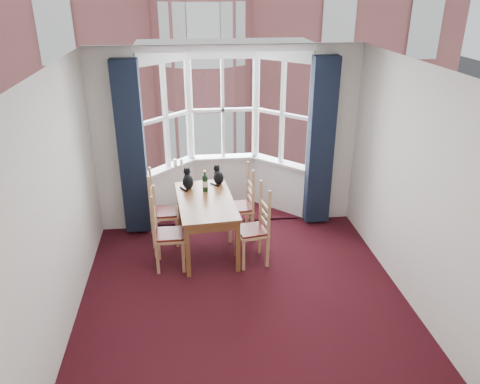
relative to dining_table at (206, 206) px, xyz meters
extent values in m
plane|color=black|center=(0.39, -1.41, -0.70)|extent=(4.50, 4.50, 0.00)
plane|color=white|center=(0.39, -1.41, 2.10)|extent=(4.50, 4.50, 0.00)
plane|color=silver|center=(-1.61, -1.41, 0.70)|extent=(0.00, 4.50, 4.50)
plane|color=silver|center=(2.39, -1.41, 0.70)|extent=(0.00, 4.50, 4.50)
plane|color=silver|center=(0.39, -3.66, 0.70)|extent=(4.00, 0.00, 4.00)
cube|color=silver|center=(-1.26, 0.84, 0.70)|extent=(0.70, 0.12, 2.80)
cube|color=silver|center=(2.04, 0.84, 0.70)|extent=(0.70, 0.12, 2.80)
cube|color=#151E30|center=(-1.03, 0.66, 0.65)|extent=(0.38, 0.22, 2.60)
cube|color=#151E30|center=(1.81, 0.66, 0.65)|extent=(0.38, 0.22, 2.60)
cube|color=brown|center=(0.00, 0.00, 0.08)|extent=(0.88, 1.49, 0.04)
cube|color=brown|center=(-0.28, -0.69, -0.32)|extent=(0.06, 0.06, 0.76)
cube|color=brown|center=(-0.39, 0.64, -0.32)|extent=(0.06, 0.06, 0.76)
cube|color=brown|center=(0.39, -0.64, -0.32)|extent=(0.06, 0.06, 0.76)
cube|color=brown|center=(0.28, 0.69, -0.32)|extent=(0.06, 0.06, 0.76)
cube|color=tan|center=(-0.51, -0.40, -0.22)|extent=(0.40, 0.42, 0.06)
cube|color=#50130D|center=(-0.51, -0.40, -0.20)|extent=(0.36, 0.38, 0.03)
cube|color=tan|center=(-0.60, 0.29, -0.22)|extent=(0.41, 0.43, 0.06)
cube|color=#50130D|center=(-0.60, 0.29, -0.20)|extent=(0.37, 0.39, 0.03)
cube|color=tan|center=(0.60, -0.42, -0.22)|extent=(0.46, 0.48, 0.06)
cube|color=#50130D|center=(0.60, -0.42, -0.20)|extent=(0.41, 0.43, 0.03)
cube|color=tan|center=(0.51, 0.34, -0.22)|extent=(0.43, 0.45, 0.06)
cube|color=#50130D|center=(0.51, 0.34, -0.20)|extent=(0.39, 0.41, 0.03)
ellipsoid|color=black|center=(-0.23, 0.43, 0.20)|extent=(0.19, 0.23, 0.21)
sphere|color=black|center=(-0.24, 0.51, 0.34)|extent=(0.11, 0.11, 0.10)
cone|color=black|center=(-0.27, 0.50, 0.39)|extent=(0.04, 0.04, 0.05)
cone|color=black|center=(-0.22, 0.51, 0.39)|extent=(0.04, 0.04, 0.05)
ellipsoid|color=black|center=(0.23, 0.55, 0.20)|extent=(0.21, 0.24, 0.20)
sphere|color=black|center=(0.21, 0.62, 0.32)|extent=(0.12, 0.12, 0.10)
cone|color=black|center=(0.18, 0.61, 0.37)|extent=(0.04, 0.04, 0.04)
cone|color=black|center=(0.23, 0.62, 0.37)|extent=(0.04, 0.04, 0.04)
cylinder|color=black|center=(0.01, 0.30, 0.21)|extent=(0.08, 0.08, 0.23)
sphere|color=black|center=(0.01, 0.30, 0.32)|extent=(0.07, 0.07, 0.07)
cylinder|color=black|center=(0.01, 0.30, 0.36)|extent=(0.03, 0.03, 0.10)
cylinder|color=gold|center=(0.01, 0.30, 0.41)|extent=(0.03, 0.03, 0.02)
cylinder|color=silver|center=(0.01, 0.30, 0.22)|extent=(0.08, 0.08, 0.09)
cylinder|color=white|center=(-0.43, 1.19, 0.23)|extent=(0.06, 0.06, 0.12)
cylinder|color=white|center=(-0.33, 1.22, 0.23)|extent=(0.06, 0.06, 0.11)
plane|color=#333335|center=(0.39, 30.84, -6.70)|extent=(80.00, 80.00, 0.00)
cube|color=#A45654|center=(0.39, 12.84, 0.30)|extent=(18.00, 6.00, 14.00)
cylinder|color=#A45654|center=(0.39, 9.84, 0.30)|extent=(3.20, 3.20, 14.00)
camera|label=1|loc=(-0.21, -5.99, 2.86)|focal=35.00mm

